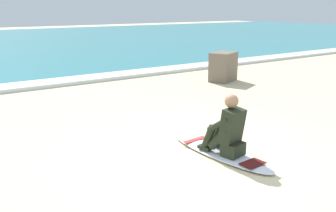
# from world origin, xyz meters

# --- Properties ---
(ground_plane) EXTENTS (80.00, 80.00, 0.00)m
(ground_plane) POSITION_xyz_m (0.00, 0.00, 0.00)
(ground_plane) COLOR beige
(breaking_foam) EXTENTS (80.00, 0.90, 0.11)m
(breaking_foam) POSITION_xyz_m (0.00, 6.76, 0.06)
(breaking_foam) COLOR white
(breaking_foam) RESTS_ON ground
(surfboard_main) EXTENTS (0.66, 2.11, 0.08)m
(surfboard_main) POSITION_xyz_m (0.34, -0.10, 0.04)
(surfboard_main) COLOR silver
(surfboard_main) RESTS_ON ground
(surfer_seated) EXTENTS (0.46, 0.75, 0.95)m
(surfer_seated) POSITION_xyz_m (0.34, -0.26, 0.44)
(surfer_seated) COLOR black
(surfer_seated) RESTS_ON surfboard_main
(shoreline_rock) EXTENTS (1.03, 0.90, 0.90)m
(shoreline_rock) POSITION_xyz_m (4.44, 4.29, 0.45)
(shoreline_rock) COLOR #756656
(shoreline_rock) RESTS_ON ground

